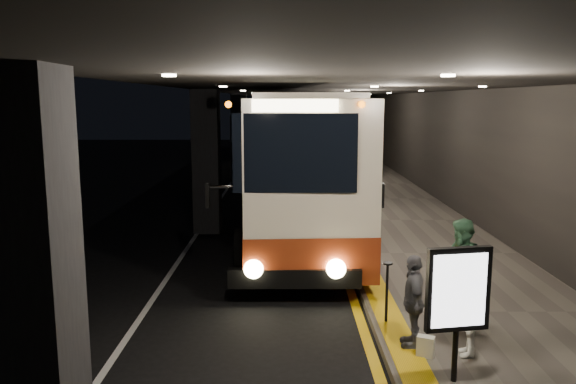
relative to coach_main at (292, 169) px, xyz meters
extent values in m
plane|color=black|center=(-1.13, -3.91, -1.97)|extent=(90.00, 90.00, 0.00)
cube|color=silver|center=(-2.93, 1.09, -1.96)|extent=(0.12, 50.00, 0.01)
cube|color=gold|center=(1.22, 1.09, -1.96)|extent=(0.18, 50.00, 0.01)
cube|color=#514C44|center=(3.62, 1.09, -1.89)|extent=(4.50, 50.00, 0.15)
cube|color=gold|center=(1.72, 1.09, -1.81)|extent=(0.50, 50.00, 0.01)
cube|color=black|center=(5.87, 1.09, 1.03)|extent=(0.10, 50.00, 6.00)
cube|color=black|center=(-2.63, -11.91, 0.23)|extent=(0.80, 0.80, 4.40)
cube|color=black|center=(-2.63, 0.09, 0.23)|extent=(0.80, 0.80, 4.40)
cube|color=black|center=(-2.63, 12.09, 0.23)|extent=(0.80, 0.80, 4.40)
cube|color=black|center=(1.37, 1.09, 2.63)|extent=(9.00, 50.00, 0.40)
cube|color=beige|center=(0.00, 0.02, 0.30)|extent=(3.37, 13.07, 3.67)
cube|color=maroon|center=(0.00, 0.02, -1.05)|extent=(3.40, 13.09, 0.97)
cube|color=black|center=(0.00, -6.48, 1.11)|extent=(2.37, 0.18, 1.51)
cube|color=black|center=(0.00, -6.40, -1.37)|extent=(2.65, 0.39, 0.38)
cylinder|color=black|center=(-1.23, -4.08, -1.43)|extent=(0.30, 1.08, 1.08)
cylinder|color=black|center=(1.23, -4.08, -1.43)|extent=(0.30, 1.08, 1.08)
cylinder|color=black|center=(-1.23, 4.34, -1.43)|extent=(0.30, 1.08, 1.08)
cylinder|color=black|center=(1.23, 4.34, -1.43)|extent=(0.30, 1.08, 1.08)
sphere|color=#FFEAA5|center=(-0.81, -6.49, -1.16)|extent=(0.39, 0.39, 0.39)
sphere|color=#FFEAA5|center=(0.81, -6.49, -1.16)|extent=(0.39, 0.39, 0.39)
cube|color=#FFF2BF|center=(0.00, -6.49, 2.00)|extent=(1.62, 0.13, 0.24)
cube|color=beige|center=(-0.20, 12.27, 0.23)|extent=(2.82, 12.59, 3.56)
cube|color=maroon|center=(-0.20, 12.27, -1.08)|extent=(2.84, 12.61, 0.94)
cube|color=black|center=(-0.20, 5.96, 1.01)|extent=(2.30, 0.10, 1.46)
cube|color=black|center=(-0.20, 6.04, -1.39)|extent=(2.57, 0.29, 0.37)
cylinder|color=black|center=(-1.39, 8.29, -1.44)|extent=(0.29, 1.05, 1.05)
cylinder|color=black|center=(0.99, 8.29, -1.44)|extent=(0.29, 1.05, 1.05)
cylinder|color=black|center=(-1.39, 16.45, -1.44)|extent=(0.29, 1.05, 1.05)
cylinder|color=black|center=(0.99, 16.45, -1.44)|extent=(0.29, 1.05, 1.05)
cube|color=beige|center=(-0.26, 26.31, 0.19)|extent=(2.75, 12.39, 3.50)
cube|color=maroon|center=(-0.26, 26.31, -1.09)|extent=(2.77, 12.42, 0.93)
cube|color=black|center=(-0.26, 20.10, 0.97)|extent=(2.27, 0.09, 1.44)
cube|color=black|center=(-0.26, 20.18, -1.40)|extent=(2.53, 0.29, 0.36)
cylinder|color=black|center=(-1.43, 22.39, -1.45)|extent=(0.29, 1.03, 1.03)
cylinder|color=black|center=(0.90, 22.39, -1.45)|extent=(0.29, 1.03, 1.03)
cylinder|color=black|center=(-1.43, 30.43, -1.45)|extent=(0.29, 1.03, 1.03)
cylinder|color=black|center=(0.90, 30.43, -1.45)|extent=(0.29, 1.03, 1.03)
imported|color=#C45B85|center=(1.70, -2.47, -0.95)|extent=(0.64, 0.75, 1.74)
imported|color=#3F7352|center=(3.02, -7.26, -0.91)|extent=(0.71, 0.97, 1.81)
imported|color=silver|center=(2.62, -8.87, -1.03)|extent=(0.64, 1.08, 1.57)
imported|color=#4E4D52|center=(1.86, -8.53, -1.06)|extent=(0.55, 0.93, 1.52)
cube|color=black|center=(2.85, -7.56, -1.66)|extent=(0.29, 0.20, 0.32)
cube|color=white|center=(1.99, -8.92, -1.65)|extent=(0.30, 0.25, 0.33)
cylinder|color=black|center=(2.21, -9.69, -1.44)|extent=(0.08, 0.08, 0.76)
cube|color=black|center=(2.21, -9.69, -0.46)|extent=(0.92, 0.26, 1.19)
cube|color=white|center=(2.21, -9.75, -0.46)|extent=(0.77, 0.16, 1.03)
cylinder|color=black|center=(1.62, -7.56, -1.27)|extent=(0.05, 0.05, 1.09)
camera|label=1|loc=(-0.15, -17.08, 2.11)|focal=35.00mm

